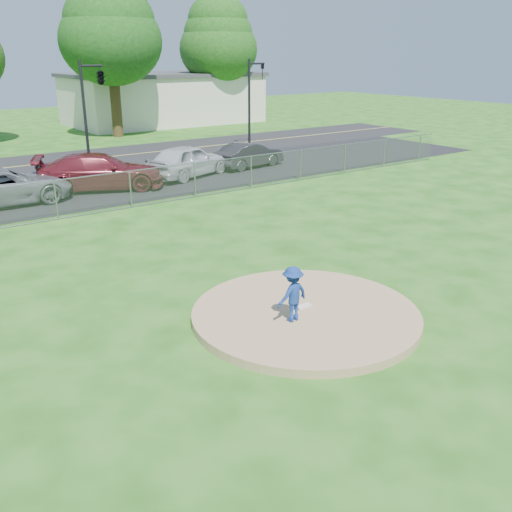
{
  "coord_description": "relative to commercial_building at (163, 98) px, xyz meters",
  "views": [
    {
      "loc": [
        -8.17,
        -9.23,
        5.96
      ],
      "look_at": [
        0.0,
        2.0,
        1.0
      ],
      "focal_mm": 40.0,
      "sensor_mm": 36.0,
      "label": 1
    }
  ],
  "objects": [
    {
      "name": "ground",
      "position": [
        -16.0,
        -28.0,
        -2.16
      ],
      "size": [
        120.0,
        120.0,
        0.0
      ],
      "primitive_type": "plane",
      "color": "#1E5612",
      "rests_on": "ground"
    },
    {
      "name": "traffic_signal_right",
      "position": [
        -1.76,
        -16.0,
        1.2
      ],
      "size": [
        1.28,
        0.2,
        5.6
      ],
      "color": "black",
      "rests_on": "ground"
    },
    {
      "name": "tree_far_right",
      "position": [
        4.0,
        -3.0,
        4.9
      ],
      "size": [
        6.72,
        6.72,
        10.74
      ],
      "color": "#362113",
      "rests_on": "ground"
    },
    {
      "name": "parked_car_pearl",
      "position": [
        -10.09,
        -22.01,
        -1.33
      ],
      "size": [
        5.18,
        3.42,
        1.64
      ],
      "primitive_type": "imported",
      "rotation": [
        0.0,
        0.0,
        1.91
      ],
      "color": "silver",
      "rests_on": "parking_lot"
    },
    {
      "name": "commercial_building",
      "position": [
        0.0,
        0.0,
        0.0
      ],
      "size": [
        16.4,
        9.4,
        4.3
      ],
      "color": "beige",
      "rests_on": "ground"
    },
    {
      "name": "chain_link_fence",
      "position": [
        -16.0,
        -26.0,
        -1.41
      ],
      "size": [
        40.0,
        0.06,
        1.5
      ],
      "primitive_type": "cube",
      "color": "gray",
      "rests_on": "ground"
    },
    {
      "name": "pitcher",
      "position": [
        -16.58,
        -38.19,
        -1.31
      ],
      "size": [
        0.88,
        0.56,
        1.29
      ],
      "primitive_type": "imported",
      "rotation": [
        0.0,
        0.0,
        3.24
      ],
      "color": "navy",
      "rests_on": "pitchers_mound"
    },
    {
      "name": "parking_lot",
      "position": [
        -16.0,
        -21.5,
        -2.15
      ],
      "size": [
        50.0,
        8.0,
        0.01
      ],
      "primitive_type": "cube",
      "color": "black",
      "rests_on": "ground"
    },
    {
      "name": "pitchers_mound",
      "position": [
        -16.0,
        -38.0,
        -2.06
      ],
      "size": [
        5.4,
        5.4,
        0.2
      ],
      "primitive_type": "cylinder",
      "color": "tan",
      "rests_on": "ground"
    },
    {
      "name": "parked_car_charcoal",
      "position": [
        -6.11,
        -21.77,
        -1.47
      ],
      "size": [
        4.29,
        2.09,
        1.35
      ],
      "primitive_type": "imported",
      "rotation": [
        0.0,
        0.0,
        1.74
      ],
      "color": "#252527",
      "rests_on": "parking_lot"
    },
    {
      "name": "parked_car_darkred",
      "position": [
        -14.75,
        -22.16,
        -1.33
      ],
      "size": [
        6.13,
        4.31,
        1.65
      ],
      "primitive_type": "imported",
      "rotation": [
        0.0,
        0.0,
        1.18
      ],
      "color": "maroon",
      "rests_on": "parking_lot"
    },
    {
      "name": "street",
      "position": [
        -16.0,
        -14.0,
        -2.16
      ],
      "size": [
        60.0,
        7.0,
        0.01
      ],
      "primitive_type": "cube",
      "color": "black",
      "rests_on": "ground"
    },
    {
      "name": "parked_car_gray",
      "position": [
        -19.05,
        -22.46,
        -1.39
      ],
      "size": [
        5.46,
        2.53,
        1.52
      ],
      "primitive_type": "imported",
      "rotation": [
        0.0,
        0.0,
        1.57
      ],
      "color": "gray",
      "rests_on": "parking_lot"
    },
    {
      "name": "pitching_rubber",
      "position": [
        -16.0,
        -37.8,
        -1.94
      ],
      "size": [
        0.6,
        0.15,
        0.04
      ],
      "primitive_type": "cube",
      "color": "white",
      "rests_on": "pitchers_mound"
    },
    {
      "name": "traffic_signal_center",
      "position": [
        -12.03,
        -16.0,
        2.45
      ],
      "size": [
        1.42,
        2.48,
        5.6
      ],
      "color": "black",
      "rests_on": "ground"
    },
    {
      "name": "tree_right",
      "position": [
        -7.0,
        -6.0,
        5.49
      ],
      "size": [
        7.28,
        7.28,
        11.63
      ],
      "color": "#3A2915",
      "rests_on": "ground"
    }
  ]
}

